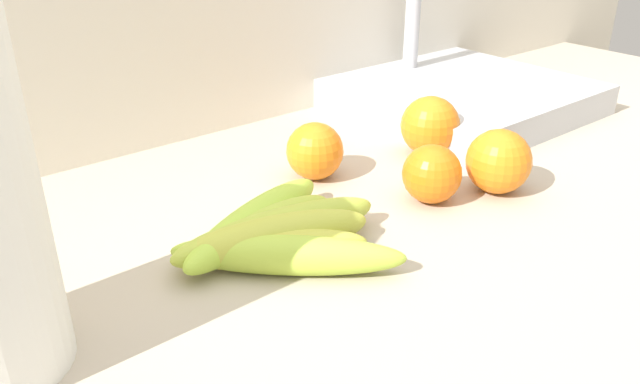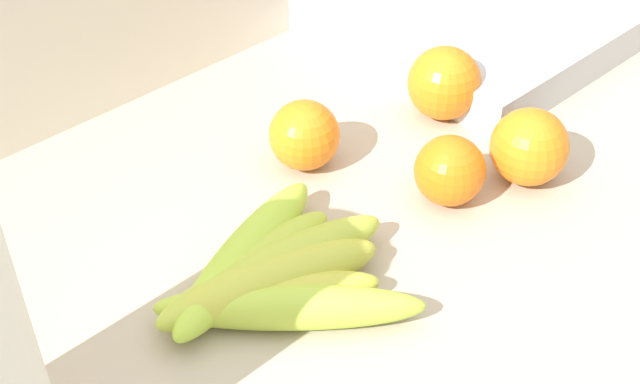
{
  "view_description": "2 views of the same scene",
  "coord_description": "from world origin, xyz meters",
  "px_view_note": "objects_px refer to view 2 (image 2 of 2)",
  "views": [
    {
      "loc": [
        -0.5,
        -0.43,
        1.2
      ],
      "look_at": [
        -0.15,
        0.01,
        0.92
      ],
      "focal_mm": 35.45,
      "sensor_mm": 36.0,
      "label": 1
    },
    {
      "loc": [
        -0.52,
        -0.39,
        1.4
      ],
      "look_at": [
        -0.16,
        -0.01,
        0.97
      ],
      "focal_mm": 49.2,
      "sensor_mm": 36.0,
      "label": 2
    }
  ],
  "objects_px": {
    "orange_right": "(529,147)",
    "orange_far_right": "(450,171)",
    "orange_back_left": "(444,83)",
    "sink_basin": "(480,10)",
    "orange_back_right": "(304,135)",
    "banana_bunch": "(268,279)"
  },
  "relations": [
    {
      "from": "orange_back_right",
      "to": "orange_back_left",
      "type": "distance_m",
      "value": 0.16
    },
    {
      "from": "banana_bunch",
      "to": "orange_back_right",
      "type": "xyz_separation_m",
      "value": [
        0.14,
        0.11,
        0.01
      ]
    },
    {
      "from": "orange_back_right",
      "to": "orange_right",
      "type": "height_order",
      "value": "orange_right"
    },
    {
      "from": "orange_back_left",
      "to": "sink_basin",
      "type": "bearing_deg",
      "value": 27.96
    },
    {
      "from": "orange_back_left",
      "to": "orange_right",
      "type": "bearing_deg",
      "value": -100.71
    },
    {
      "from": "banana_bunch",
      "to": "sink_basin",
      "type": "height_order",
      "value": "sink_basin"
    },
    {
      "from": "orange_right",
      "to": "orange_far_right",
      "type": "distance_m",
      "value": 0.08
    },
    {
      "from": "banana_bunch",
      "to": "orange_far_right",
      "type": "distance_m",
      "value": 0.2
    },
    {
      "from": "orange_far_right",
      "to": "sink_basin",
      "type": "bearing_deg",
      "value": 34.34
    },
    {
      "from": "orange_back_left",
      "to": "sink_basin",
      "type": "relative_size",
      "value": 0.23
    },
    {
      "from": "orange_back_left",
      "to": "sink_basin",
      "type": "distance_m",
      "value": 0.19
    },
    {
      "from": "banana_bunch",
      "to": "orange_back_left",
      "type": "bearing_deg",
      "value": 14.37
    },
    {
      "from": "orange_right",
      "to": "sink_basin",
      "type": "relative_size",
      "value": 0.22
    },
    {
      "from": "orange_right",
      "to": "orange_far_right",
      "type": "relative_size",
      "value": 1.12
    },
    {
      "from": "orange_back_right",
      "to": "orange_far_right",
      "type": "bearing_deg",
      "value": -64.48
    },
    {
      "from": "sink_basin",
      "to": "orange_back_left",
      "type": "bearing_deg",
      "value": -152.04
    },
    {
      "from": "orange_back_right",
      "to": "orange_far_right",
      "type": "relative_size",
      "value": 1.04
    },
    {
      "from": "orange_back_right",
      "to": "orange_back_left",
      "type": "xyz_separation_m",
      "value": [
        0.16,
        -0.03,
        0.0
      ]
    },
    {
      "from": "orange_back_right",
      "to": "orange_right",
      "type": "distance_m",
      "value": 0.21
    },
    {
      "from": "orange_right",
      "to": "orange_far_right",
      "type": "xyz_separation_m",
      "value": [
        -0.08,
        0.03,
        -0.0
      ]
    },
    {
      "from": "orange_back_right",
      "to": "orange_far_right",
      "type": "xyz_separation_m",
      "value": [
        0.06,
        -0.13,
        -0.0
      ]
    },
    {
      "from": "orange_right",
      "to": "sink_basin",
      "type": "distance_m",
      "value": 0.29
    }
  ]
}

